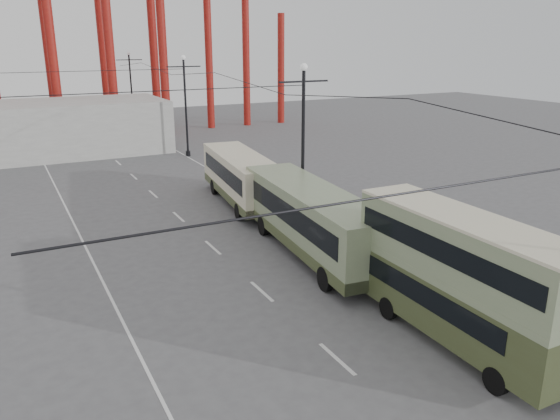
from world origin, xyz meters
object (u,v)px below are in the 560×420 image
double_decker_bus (460,274)px  single_decker_green (312,218)px  pedestrian (360,268)px  single_decker_cream (242,177)px

double_decker_bus → single_decker_green: size_ratio=0.72×
double_decker_bus → pedestrian: 5.82m
double_decker_bus → single_decker_cream: (0.37, 19.91, -0.84)m
single_decker_green → pedestrian: (-0.03, -4.30, -1.10)m
single_decker_cream → pedestrian: 14.45m
single_decker_cream → pedestrian: bearing=-85.1°
pedestrian → double_decker_bus: bearing=59.9°
double_decker_bus → single_decker_green: bearing=91.9°
double_decker_bus → single_decker_green: 9.84m
single_decker_green → single_decker_cream: bearing=92.3°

